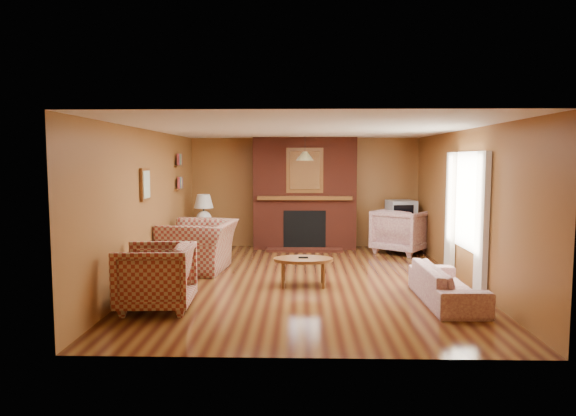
{
  "coord_description": "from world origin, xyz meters",
  "views": [
    {
      "loc": [
        -0.08,
        -8.09,
        1.93
      ],
      "look_at": [
        -0.3,
        0.6,
        1.11
      ],
      "focal_mm": 32.0,
      "sensor_mm": 36.0,
      "label": 1
    }
  ],
  "objects_px": {
    "table_lamp": "(204,208)",
    "tv_stand": "(401,237)",
    "fireplace": "(305,194)",
    "plaid_loveseat": "(199,246)",
    "floral_armchair": "(401,231)",
    "coffee_table": "(303,261)",
    "crt_tv": "(401,212)",
    "side_table": "(204,239)",
    "floral_sofa": "(447,284)",
    "plaid_armchair": "(156,277)"
  },
  "relations": [
    {
      "from": "coffee_table",
      "to": "crt_tv",
      "type": "bearing_deg",
      "value": 56.5
    },
    {
      "from": "plaid_loveseat",
      "to": "crt_tv",
      "type": "height_order",
      "value": "crt_tv"
    },
    {
      "from": "crt_tv",
      "to": "floral_armchair",
      "type": "bearing_deg",
      "value": -98.57
    },
    {
      "from": "floral_armchair",
      "to": "tv_stand",
      "type": "height_order",
      "value": "floral_armchair"
    },
    {
      "from": "table_lamp",
      "to": "tv_stand",
      "type": "relative_size",
      "value": 1.19
    },
    {
      "from": "floral_sofa",
      "to": "tv_stand",
      "type": "xyz_separation_m",
      "value": [
        0.15,
        4.03,
        0.03
      ]
    },
    {
      "from": "floral_armchair",
      "to": "floral_sofa",
      "type": "bearing_deg",
      "value": 125.55
    },
    {
      "from": "floral_sofa",
      "to": "side_table",
      "type": "height_order",
      "value": "side_table"
    },
    {
      "from": "crt_tv",
      "to": "side_table",
      "type": "bearing_deg",
      "value": -175.26
    },
    {
      "from": "plaid_armchair",
      "to": "tv_stand",
      "type": "height_order",
      "value": "plaid_armchair"
    },
    {
      "from": "floral_sofa",
      "to": "side_table",
      "type": "xyz_separation_m",
      "value": [
        -4.0,
        3.68,
        0.03
      ]
    },
    {
      "from": "plaid_loveseat",
      "to": "tv_stand",
      "type": "relative_size",
      "value": 2.37
    },
    {
      "from": "fireplace",
      "to": "tv_stand",
      "type": "height_order",
      "value": "fireplace"
    },
    {
      "from": "fireplace",
      "to": "coffee_table",
      "type": "distance_m",
      "value": 3.45
    },
    {
      "from": "plaid_armchair",
      "to": "coffee_table",
      "type": "bearing_deg",
      "value": 120.86
    },
    {
      "from": "fireplace",
      "to": "side_table",
      "type": "relative_size",
      "value": 4.39
    },
    {
      "from": "coffee_table",
      "to": "crt_tv",
      "type": "distance_m",
      "value": 3.81
    },
    {
      "from": "plaid_loveseat",
      "to": "plaid_armchair",
      "type": "distance_m",
      "value": 2.33
    },
    {
      "from": "plaid_loveseat",
      "to": "plaid_armchair",
      "type": "height_order",
      "value": "plaid_loveseat"
    },
    {
      "from": "floral_sofa",
      "to": "tv_stand",
      "type": "height_order",
      "value": "tv_stand"
    },
    {
      "from": "coffee_table",
      "to": "table_lamp",
      "type": "height_order",
      "value": "table_lamp"
    },
    {
      "from": "plaid_armchair",
      "to": "table_lamp",
      "type": "relative_size",
      "value": 1.41
    },
    {
      "from": "side_table",
      "to": "floral_armchair",
      "type": "bearing_deg",
      "value": 0.52
    },
    {
      "from": "fireplace",
      "to": "crt_tv",
      "type": "xyz_separation_m",
      "value": [
        2.05,
        -0.19,
        -0.37
      ]
    },
    {
      "from": "floral_armchair",
      "to": "table_lamp",
      "type": "relative_size",
      "value": 1.51
    },
    {
      "from": "plaid_armchair",
      "to": "floral_armchair",
      "type": "xyz_separation_m",
      "value": [
        3.95,
        4.14,
        0.03
      ]
    },
    {
      "from": "side_table",
      "to": "plaid_loveseat",
      "type": "bearing_deg",
      "value": -81.96
    },
    {
      "from": "side_table",
      "to": "coffee_table",
      "type": "bearing_deg",
      "value": -53.83
    },
    {
      "from": "side_table",
      "to": "table_lamp",
      "type": "xyz_separation_m",
      "value": [
        0.0,
        0.0,
        0.64
      ]
    },
    {
      "from": "fireplace",
      "to": "coffee_table",
      "type": "xyz_separation_m",
      "value": [
        -0.04,
        -3.35,
        -0.81
      ]
    },
    {
      "from": "floral_armchair",
      "to": "side_table",
      "type": "bearing_deg",
      "value": 37.67
    },
    {
      "from": "floral_sofa",
      "to": "side_table",
      "type": "distance_m",
      "value": 5.44
    },
    {
      "from": "floral_armchair",
      "to": "table_lamp",
      "type": "xyz_separation_m",
      "value": [
        -4.1,
        -0.04,
        0.46
      ]
    },
    {
      "from": "plaid_armchair",
      "to": "table_lamp",
      "type": "xyz_separation_m",
      "value": [
        -0.15,
        4.1,
        0.49
      ]
    },
    {
      "from": "fireplace",
      "to": "plaid_armchair",
      "type": "relative_size",
      "value": 2.57
    },
    {
      "from": "plaid_loveseat",
      "to": "table_lamp",
      "type": "xyz_separation_m",
      "value": [
        -0.25,
        1.77,
        0.49
      ]
    },
    {
      "from": "side_table",
      "to": "crt_tv",
      "type": "height_order",
      "value": "crt_tv"
    },
    {
      "from": "fireplace",
      "to": "floral_sofa",
      "type": "xyz_separation_m",
      "value": [
        1.9,
        -4.22,
        -0.94
      ]
    },
    {
      "from": "tv_stand",
      "to": "coffee_table",
      "type": "bearing_deg",
      "value": -126.16
    },
    {
      "from": "floral_armchair",
      "to": "side_table",
      "type": "height_order",
      "value": "floral_armchair"
    },
    {
      "from": "floral_sofa",
      "to": "table_lamp",
      "type": "distance_m",
      "value": 5.48
    },
    {
      "from": "plaid_armchair",
      "to": "tv_stand",
      "type": "xyz_separation_m",
      "value": [
        4.0,
        4.45,
        -0.15
      ]
    },
    {
      "from": "floral_sofa",
      "to": "table_lamp",
      "type": "height_order",
      "value": "table_lamp"
    },
    {
      "from": "tv_stand",
      "to": "floral_armchair",
      "type": "bearing_deg",
      "value": -101.13
    },
    {
      "from": "coffee_table",
      "to": "crt_tv",
      "type": "xyz_separation_m",
      "value": [
        2.09,
        3.16,
        0.43
      ]
    },
    {
      "from": "plaid_armchair",
      "to": "floral_armchair",
      "type": "distance_m",
      "value": 5.72
    },
    {
      "from": "plaid_loveseat",
      "to": "table_lamp",
      "type": "height_order",
      "value": "table_lamp"
    },
    {
      "from": "fireplace",
      "to": "floral_sofa",
      "type": "relative_size",
      "value": 1.43
    },
    {
      "from": "fireplace",
      "to": "plaid_armchair",
      "type": "height_order",
      "value": "fireplace"
    },
    {
      "from": "fireplace",
      "to": "table_lamp",
      "type": "distance_m",
      "value": 2.18
    }
  ]
}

